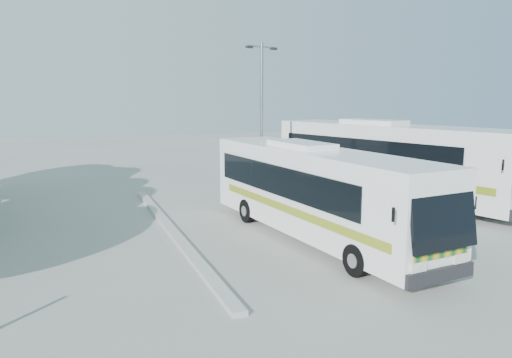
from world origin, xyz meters
name	(u,v)px	position (x,y,z in m)	size (l,w,h in m)	color
ground	(246,240)	(0.00, 0.00, 0.00)	(100.00, 100.00, 0.00)	#A7A7A1
kerb_divider	(172,231)	(-2.30, 2.00, 0.07)	(0.40, 16.00, 0.15)	#B2B2AD
coach_main	(315,191)	(2.45, -0.73, 1.82)	(3.73, 12.13, 3.31)	white
coach_adjacent	(390,159)	(9.30, 4.24, 2.07)	(6.68, 13.77, 3.77)	silver
lamppost	(262,115)	(3.26, 6.61, 4.27)	(1.85, 0.76, 7.75)	gray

